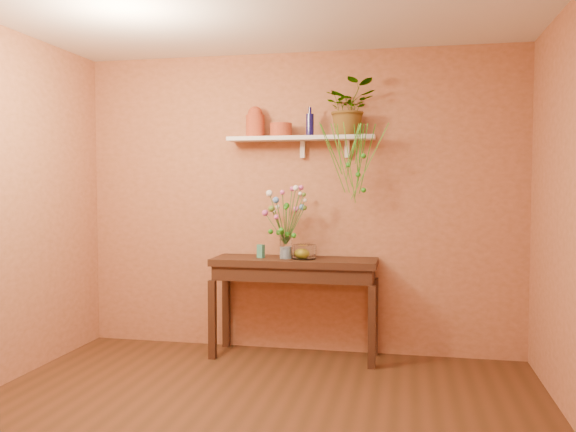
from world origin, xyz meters
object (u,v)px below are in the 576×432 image
at_px(sideboard, 294,273).
at_px(glass_bowl, 304,252).
at_px(terracotta_jug, 255,123).
at_px(glass_vase, 286,248).
at_px(bouquet, 284,211).
at_px(blue_bottle, 310,124).
at_px(spider_plant, 349,108).

distance_m(sideboard, glass_bowl, 0.21).
bearing_deg(terracotta_jug, glass_bowl, -19.59).
height_order(glass_vase, bouquet, bouquet).
xyz_separation_m(blue_bottle, bouquet, (-0.21, -0.12, -0.75)).
xyz_separation_m(blue_bottle, glass_vase, (-0.19, -0.12, -1.08)).
xyz_separation_m(sideboard, blue_bottle, (0.12, 0.09, 1.30)).
xyz_separation_m(glass_vase, glass_bowl, (0.16, 0.00, -0.04)).
relative_size(glass_vase, glass_bowl, 1.07).
relative_size(sideboard, glass_vase, 6.51).
bearing_deg(glass_vase, blue_bottle, 31.84).
bearing_deg(blue_bottle, glass_vase, -148.16).
xyz_separation_m(sideboard, bouquet, (-0.09, -0.03, 0.54)).
bearing_deg(blue_bottle, spider_plant, 3.30).
distance_m(spider_plant, bouquet, 1.05).
bearing_deg(sideboard, blue_bottle, 37.52).
bearing_deg(glass_vase, spider_plant, 14.54).
bearing_deg(bouquet, sideboard, 20.45).
bearing_deg(terracotta_jug, blue_bottle, -6.16).
xyz_separation_m(sideboard, glass_vase, (-0.07, -0.03, 0.22)).
relative_size(terracotta_jug, glass_vase, 1.26).
bearing_deg(bouquet, terracotta_jug, 149.44).
relative_size(sideboard, spider_plant, 3.02).
distance_m(blue_bottle, bouquet, 0.79).
bearing_deg(blue_bottle, terracotta_jug, 173.84).
xyz_separation_m(sideboard, spider_plant, (0.46, 0.11, 1.43)).
height_order(terracotta_jug, blue_bottle, terracotta_jug).
bearing_deg(bouquet, blue_bottle, 31.08).
bearing_deg(sideboard, terracotta_jug, 159.31).
relative_size(bouquet, glass_bowl, 2.51).
bearing_deg(spider_plant, bouquet, -165.32).
xyz_separation_m(glass_vase, bouquet, (-0.01, -0.01, 0.32)).
distance_m(terracotta_jug, glass_vase, 1.16).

